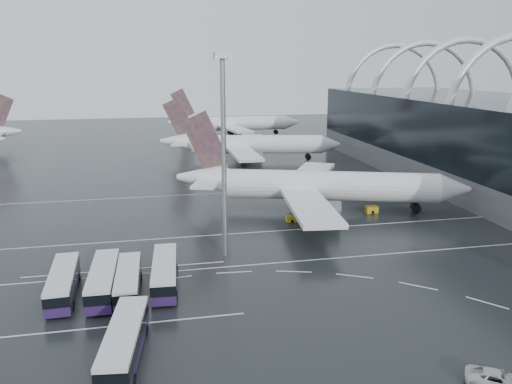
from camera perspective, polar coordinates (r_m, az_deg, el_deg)
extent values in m
plane|color=black|center=(76.01, 3.88, -7.37)|extent=(420.00, 420.00, 0.00)
torus|color=silver|center=(138.83, 22.49, 9.14)|extent=(33.80, 1.80, 33.80)
torus|color=silver|center=(154.93, 18.56, 9.92)|extent=(33.80, 1.80, 33.80)
torus|color=silver|center=(171.62, 15.38, 10.52)|extent=(33.80, 1.80, 33.80)
cube|color=silver|center=(74.23, 4.30, -7.93)|extent=(120.00, 0.25, 0.01)
cube|color=silver|center=(86.90, 1.77, -4.50)|extent=(120.00, 0.25, 0.01)
cube|color=silver|center=(113.19, -1.50, 0.00)|extent=(120.00, 0.25, 0.01)
cube|color=silver|center=(59.28, -15.33, -14.52)|extent=(28.00, 0.25, 0.01)
cube|color=silver|center=(73.70, -14.62, -8.55)|extent=(28.00, 0.25, 0.01)
cylinder|color=white|center=(98.83, 8.43, 0.73)|extent=(41.13, 18.13, 5.74)
cone|color=white|center=(102.59, 21.75, 0.35)|extent=(7.42, 7.29, 5.74)
cone|color=white|center=(100.82, -6.26, 1.65)|extent=(11.19, 8.50, 5.74)
cube|color=#351761|center=(99.26, -5.82, 5.77)|extent=(9.27, 3.49, 12.18)
cube|color=white|center=(100.42, -5.16, 1.63)|extent=(9.70, 18.34, 0.50)
cube|color=white|center=(86.91, 6.09, -1.50)|extent=(9.41, 25.34, 0.79)
cube|color=white|center=(110.94, 6.15, 1.99)|extent=(18.33, 24.93, 0.79)
cylinder|color=slate|center=(90.79, 7.95, -2.04)|extent=(6.22, 4.87, 3.37)
cylinder|color=slate|center=(108.01, 7.70, 0.63)|extent=(6.22, 4.87, 3.37)
cube|color=black|center=(99.74, 6.08, -1.42)|extent=(13.26, 9.67, 2.18)
cylinder|color=white|center=(149.85, 0.09, 5.48)|extent=(38.96, 13.07, 5.56)
cone|color=white|center=(151.61, 8.54, 5.43)|extent=(6.73, 6.58, 5.56)
cone|color=white|center=(151.48, -9.11, 5.76)|extent=(10.49, 7.34, 5.56)
cube|color=#351761|center=(150.46, -8.85, 8.44)|extent=(9.16, 2.39, 11.78)
cube|color=white|center=(151.20, -8.39, 5.77)|extent=(7.63, 17.75, 0.48)
cube|color=white|center=(138.16, -1.47, 4.47)|extent=(6.96, 24.02, 0.77)
cube|color=white|center=(161.79, -1.30, 5.94)|extent=(15.66, 24.64, 0.77)
cylinder|color=slate|center=(141.73, -0.28, 4.02)|extent=(5.81, 4.23, 3.26)
cylinder|color=slate|center=(158.72, -0.28, 5.14)|extent=(5.81, 4.23, 3.26)
cube|color=black|center=(150.52, -1.37, 4.04)|extent=(12.48, 8.28, 2.11)
cylinder|color=white|center=(203.59, -1.86, 7.86)|extent=(37.80, 6.64, 5.62)
cone|color=white|center=(207.80, 4.14, 7.97)|extent=(5.96, 5.77, 5.62)
cone|color=white|center=(201.48, -8.60, 7.92)|extent=(9.84, 5.88, 5.62)
cube|color=#351761|center=(200.84, -8.40, 9.96)|extent=(9.34, 0.84, 11.91)
cube|color=white|center=(201.54, -8.05, 7.94)|extent=(4.83, 17.55, 0.48)
cube|color=white|center=(191.22, -2.49, 7.25)|extent=(11.05, 25.04, 0.77)
cube|color=white|center=(215.08, -3.36, 8.04)|extent=(12.27, 25.13, 0.77)
cylinder|color=slate|center=(195.17, -1.77, 6.89)|extent=(5.42, 3.44, 3.29)
cylinder|color=slate|center=(212.30, -2.46, 7.49)|extent=(5.42, 3.44, 3.29)
cube|color=black|center=(203.55, -2.94, 6.75)|extent=(11.79, 6.51, 2.13)
cone|color=white|center=(191.30, -26.66, 6.19)|extent=(9.94, 6.23, 5.55)
cube|color=#351761|center=(190.79, -27.18, 8.27)|extent=(9.23, 1.24, 11.76)
cube|color=white|center=(191.67, -27.22, 6.14)|extent=(5.54, 17.48, 0.48)
cube|color=#271544|center=(67.96, -21.13, -10.27)|extent=(3.56, 13.29, 1.11)
cube|color=black|center=(67.49, -21.23, -9.33)|extent=(3.61, 13.03, 1.32)
cube|color=silver|center=(67.15, -21.29, -8.63)|extent=(3.56, 13.29, 0.46)
cylinder|color=black|center=(64.16, -20.23, -12.09)|extent=(0.40, 1.03, 1.01)
cylinder|color=black|center=(64.56, -22.77, -12.17)|extent=(0.40, 1.03, 1.01)
cylinder|color=black|center=(71.79, -19.61, -9.14)|extent=(0.40, 1.03, 1.01)
cylinder|color=black|center=(72.15, -21.86, -9.23)|extent=(0.40, 1.03, 1.01)
cube|color=#271544|center=(67.04, -17.00, -10.23)|extent=(3.21, 13.58, 1.15)
cube|color=black|center=(66.54, -17.08, -9.25)|extent=(3.27, 13.31, 1.35)
cube|color=silver|center=(66.19, -17.13, -8.52)|extent=(3.21, 13.58, 0.47)
cylinder|color=black|center=(63.16, -16.03, -12.16)|extent=(0.38, 1.05, 1.04)
cylinder|color=black|center=(63.52, -18.69, -12.21)|extent=(0.38, 1.05, 1.04)
cylinder|color=black|center=(71.00, -15.45, -9.06)|extent=(0.38, 1.05, 1.04)
cylinder|color=black|center=(71.33, -17.80, -9.13)|extent=(0.38, 1.05, 1.04)
cube|color=#271544|center=(66.15, -14.36, -10.44)|extent=(2.94, 12.62, 1.07)
cube|color=black|center=(65.68, -14.42, -9.52)|extent=(2.99, 12.37, 1.26)
cube|color=silver|center=(65.34, -14.47, -8.84)|extent=(2.94, 12.62, 0.44)
cylinder|color=black|center=(62.60, -13.27, -12.25)|extent=(0.35, 0.97, 0.97)
cylinder|color=black|center=(62.80, -15.78, -12.33)|extent=(0.35, 0.97, 0.97)
cylinder|color=black|center=(69.90, -13.05, -9.32)|extent=(0.35, 0.97, 0.97)
cylinder|color=black|center=(70.08, -15.28, -9.40)|extent=(0.35, 0.97, 0.97)
cube|color=#271544|center=(67.34, -10.36, -9.70)|extent=(3.70, 13.62, 1.14)
cube|color=black|center=(66.85, -10.41, -8.72)|extent=(3.75, 13.35, 1.35)
cube|color=silver|center=(66.50, -10.44, -8.00)|extent=(3.70, 13.62, 0.47)
cylinder|color=black|center=(63.56, -9.11, -11.57)|extent=(0.42, 1.05, 1.04)
cylinder|color=black|center=(63.68, -11.76, -11.65)|extent=(0.42, 1.05, 1.04)
cylinder|color=black|center=(71.42, -9.09, -8.56)|extent=(0.42, 1.05, 1.04)
cylinder|color=black|center=(71.53, -11.43, -8.63)|extent=(0.42, 1.05, 1.04)
cube|color=#271544|center=(52.98, -14.76, -17.05)|extent=(4.61, 13.85, 1.15)
cube|color=black|center=(52.34, -14.85, -15.87)|extent=(4.64, 13.59, 1.36)
cube|color=silver|center=(51.89, -14.92, -15.00)|extent=(4.61, 13.85, 0.47)
cylinder|color=black|center=(49.36, -13.84, -20.13)|extent=(0.49, 1.08, 1.05)
cylinder|color=black|center=(49.90, -17.35, -19.97)|extent=(0.49, 1.08, 1.05)
cylinder|color=black|center=(56.66, -12.49, -15.17)|extent=(0.49, 1.08, 1.05)
cylinder|color=black|center=(57.13, -15.48, -15.10)|extent=(0.49, 1.08, 1.05)
imported|color=silver|center=(52.41, 25.87, -18.73)|extent=(5.91, 5.15, 1.51)
cylinder|color=gray|center=(72.46, -3.70, 3.52)|extent=(0.73, 0.73, 29.03)
cube|color=gray|center=(71.17, -3.89, 15.33)|extent=(2.28, 2.28, 0.83)
cube|color=silver|center=(71.17, -3.89, 15.08)|extent=(2.07, 2.07, 0.41)
cube|color=gold|center=(99.96, 13.06, -1.95)|extent=(2.37, 1.40, 1.29)
cube|color=slate|center=(112.06, 11.16, -0.14)|extent=(1.95, 1.15, 1.06)
cube|color=gold|center=(92.22, 4.08, -3.06)|extent=(1.98, 1.17, 1.08)
cube|color=slate|center=(110.02, 13.39, -0.53)|extent=(1.94, 1.14, 1.06)
cube|color=gold|center=(112.71, 5.04, 0.23)|extent=(2.36, 1.40, 1.29)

